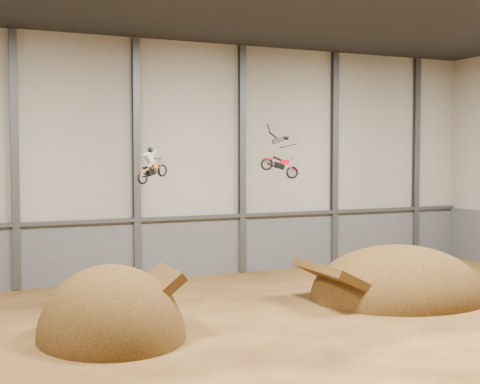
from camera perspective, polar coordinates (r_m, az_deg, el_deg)
name	(u,v)px	position (r m, az deg, el deg)	size (l,w,h in m)	color
floor	(319,338)	(27.44, 6.75, -12.24)	(40.00, 40.00, 0.00)	#4F3115
back_wall	(190,160)	(40.06, -4.30, 2.76)	(40.00, 0.10, 14.00)	#A49F92
lower_band_back	(191,247)	(40.35, -4.22, -4.71)	(39.80, 0.18, 3.50)	#5A5D62
steel_rail	(192,218)	(40.00, -4.16, -2.18)	(39.80, 0.35, 0.20)	#47494F
steel_column_1	(15,160)	(37.64, -18.67, 2.58)	(0.40, 0.36, 13.90)	#47494F
steel_column_2	(136,160)	(38.86, -8.83, 2.72)	(0.40, 0.36, 13.90)	#47494F
steel_column_3	(242,160)	(41.13, 0.17, 2.78)	(0.40, 0.36, 13.90)	#47494F
steel_column_4	(334,159)	(44.30, 8.06, 2.78)	(0.40, 0.36, 13.90)	#47494F
steel_column_5	(416,159)	(48.19, 14.78, 2.74)	(0.40, 0.36, 13.90)	#47494F
takeoff_ramp	(111,338)	(27.72, -10.91, -12.12)	(5.83, 6.72, 5.83)	#37220D
landing_ramp	(398,297)	(35.54, 13.34, -8.73)	(9.28, 8.21, 5.35)	#37220D
fmx_rider_a	(154,162)	(30.59, -7.38, 2.53)	(1.81, 0.69, 1.63)	orange
fmx_rider_b	(278,152)	(30.46, 3.23, 3.45)	(2.38, 0.68, 2.04)	red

